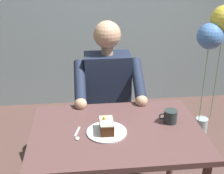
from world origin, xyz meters
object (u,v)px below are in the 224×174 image
Objects in this scene: seated_person at (108,98)px; cake_slice at (107,126)px; coffee_cup at (170,116)px; chair at (107,106)px; dessert_spoon at (77,135)px; balloon_display at (216,39)px; dining_table at (117,141)px.

cake_slice is (0.07, 0.58, 0.10)m from seated_person.
chair is at bearing -62.06° from coffee_cup.
chair reaches higher than coffee_cup.
chair is 6.71× the size of cake_slice.
cake_slice is at bearing 10.95° from coffee_cup.
cake_slice is at bearing 83.47° from seated_person.
dessert_spoon is at bearing 9.34° from coffee_cup.
balloon_display is (-1.05, -0.91, 0.27)m from cake_slice.
balloon_display is at bearing -127.30° from coffee_cup.
chair reaches higher than dining_table.
dining_table is 0.55m from seated_person.
balloon_display reaches higher than cake_slice.
dining_table is at bearing 41.90° from balloon_display.
seated_person is at bearing 90.00° from chair.
seated_person is 10.46× the size of coffee_cup.
chair is 0.80m from cake_slice.
dining_table is 0.85× the size of seated_person.
seated_person is 0.65m from dessert_spoon.
chair is at bearing 9.14° from balloon_display.
coffee_cup reaches higher than dining_table.
balloon_display is (-0.98, -0.88, 0.40)m from dining_table.
coffee_cup is at bearing -170.94° from dining_table.
coffee_cup is 1.07m from balloon_display.
dessert_spoon is at bearing 5.52° from cake_slice.
balloon_display is (-1.23, -0.92, 0.31)m from dessert_spoon.
coffee_cup is 0.09× the size of balloon_display.
chair is at bearing -90.00° from seated_person.
seated_person is (-0.00, 0.17, 0.16)m from chair.
chair is 0.68× the size of balloon_display.
dessert_spoon is (0.60, 0.10, -0.04)m from coffee_cup.
dining_table is 7.48× the size of dessert_spoon.
dining_table is 1.38m from balloon_display.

